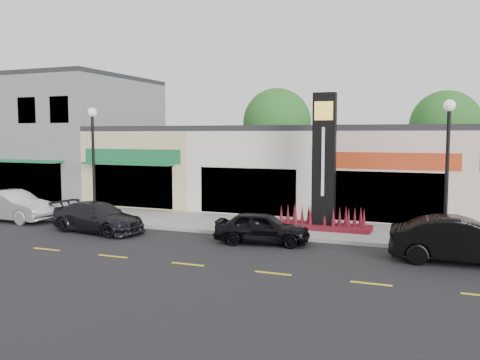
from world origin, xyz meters
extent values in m
plane|color=black|center=(0.00, 0.00, 0.00)|extent=(120.00, 120.00, 0.00)
cube|color=gray|center=(0.00, 4.35, 0.07)|extent=(52.00, 4.30, 0.15)
cube|color=gray|center=(0.00, 2.10, 0.07)|extent=(52.00, 0.20, 0.15)
cube|color=slate|center=(-18.00, 11.50, 4.00)|extent=(12.00, 10.00, 8.00)
cube|color=#262628|center=(-18.00, 11.50, 8.15)|extent=(12.00, 10.00, 0.30)
cube|color=black|center=(-18.00, 6.55, 1.40)|extent=(9.00, 0.10, 2.40)
cube|color=black|center=(-16.00, 6.55, 5.80)|extent=(1.40, 0.10, 1.60)
cube|color=black|center=(-13.50, 6.55, 5.80)|extent=(1.40, 0.10, 1.60)
cube|color=#C9BA80|center=(-8.50, 11.50, 2.25)|extent=(7.00, 10.00, 4.50)
cube|color=#262628|center=(-8.50, 11.50, 4.65)|extent=(7.00, 10.00, 0.30)
cube|color=black|center=(-8.50, 6.55, 1.40)|extent=(5.25, 0.10, 2.40)
cube|color=#166638|center=(-8.50, 6.55, 3.10)|extent=(6.30, 0.12, 0.80)
cube|color=#166638|center=(-8.50, 6.10, 2.70)|extent=(5.60, 0.90, 0.12)
cube|color=white|center=(-1.50, 11.50, 2.25)|extent=(7.00, 10.00, 4.50)
cube|color=#262628|center=(-1.50, 11.50, 4.65)|extent=(7.00, 10.00, 0.30)
cube|color=black|center=(-1.50, 6.55, 1.40)|extent=(5.25, 0.10, 2.40)
cube|color=silver|center=(-1.50, 6.55, 3.10)|extent=(6.30, 0.12, 0.80)
cube|color=beige|center=(5.50, 11.50, 2.25)|extent=(7.00, 10.00, 4.50)
cube|color=#262628|center=(5.50, 11.50, 4.65)|extent=(7.00, 10.00, 0.30)
cube|color=black|center=(5.50, 6.55, 1.40)|extent=(5.25, 0.10, 2.40)
cube|color=#BD3B19|center=(5.50, 6.55, 3.10)|extent=(6.30, 0.12, 0.80)
cylinder|color=#382619|center=(-4.00, 19.50, 1.57)|extent=(0.36, 0.36, 3.15)
sphere|color=#1C541A|center=(-4.00, 19.50, 5.23)|extent=(5.20, 5.20, 5.20)
cylinder|color=#382619|center=(8.00, 19.50, 1.49)|extent=(0.36, 0.36, 2.97)
sphere|color=#1C541A|center=(8.00, 19.50, 4.89)|extent=(4.80, 4.80, 4.80)
cylinder|color=black|center=(-8.00, 2.50, 0.30)|extent=(0.32, 0.32, 0.30)
cylinder|color=black|center=(-8.00, 2.50, 2.80)|extent=(0.14, 0.14, 5.00)
sphere|color=silver|center=(-8.00, 2.50, 5.40)|extent=(0.44, 0.44, 0.44)
cylinder|color=black|center=(8.00, 2.50, 0.30)|extent=(0.32, 0.32, 0.30)
cylinder|color=black|center=(8.00, 2.50, 2.80)|extent=(0.14, 0.14, 5.00)
sphere|color=silver|center=(8.00, 2.50, 5.40)|extent=(0.44, 0.44, 0.44)
cube|color=#500D16|center=(3.00, 4.20, 0.25)|extent=(4.20, 1.30, 0.20)
cube|color=black|center=(3.00, 4.20, 3.15)|extent=(1.00, 0.40, 6.00)
cube|color=yellow|center=(3.00, 3.98, 5.35)|extent=(0.80, 0.05, 0.80)
cube|color=silver|center=(3.00, 3.98, 3.15)|extent=(0.12, 0.04, 3.00)
imported|color=silver|center=(-12.14, 1.32, 0.77)|extent=(1.77, 4.70, 1.53)
imported|color=black|center=(-6.32, 0.54, 0.66)|extent=(2.52, 4.80, 1.33)
imported|color=black|center=(1.26, 0.97, 0.64)|extent=(2.04, 3.95, 1.29)
imported|color=black|center=(8.53, 0.52, 0.78)|extent=(1.91, 4.79, 1.55)
camera|label=1|loc=(7.77, -17.85, 4.36)|focal=38.00mm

